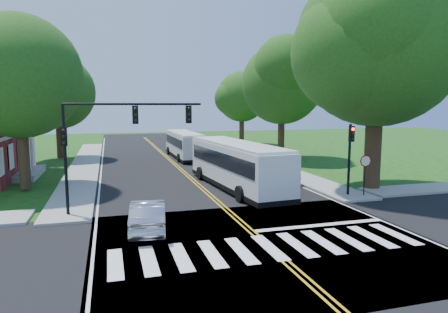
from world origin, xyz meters
name	(u,v)px	position (x,y,z in m)	size (l,w,h in m)	color
ground	(265,243)	(0.00, 0.00, 0.00)	(140.00, 140.00, 0.00)	#114310
road	(185,173)	(0.00, 18.00, 0.01)	(14.00, 96.00, 0.01)	black
cross_road	(265,243)	(0.00, 0.00, 0.01)	(60.00, 12.00, 0.01)	black
center_line	(177,166)	(0.00, 22.00, 0.01)	(0.36, 70.00, 0.01)	gold
edge_line_w	(101,169)	(-6.80, 22.00, 0.01)	(0.12, 70.00, 0.01)	silver
edge_line_e	(245,163)	(6.80, 22.00, 0.01)	(0.12, 70.00, 0.01)	silver
crosswalk	(269,247)	(0.00, -0.50, 0.02)	(12.60, 3.00, 0.01)	silver
stop_bar	(320,225)	(3.50, 1.60, 0.02)	(6.60, 0.40, 0.01)	silver
sidewalk_nw	(85,164)	(-8.30, 25.00, 0.07)	(2.60, 40.00, 0.15)	gray
sidewalk_ne	(249,158)	(8.30, 25.00, 0.07)	(2.60, 40.00, 0.15)	gray
tree_ne_big	(378,44)	(11.00, 8.00, 9.62)	(10.80, 10.80, 14.91)	#312413
tree_west_near	(19,77)	(-11.50, 14.00, 7.53)	(8.00, 8.00, 11.40)	#312413
tree_west_far	(57,92)	(-11.00, 30.00, 7.00)	(7.60, 7.60, 10.67)	#312413
tree_east_mid	(282,84)	(11.50, 24.00, 7.86)	(8.40, 8.40, 11.93)	#312413
tree_east_far	(242,97)	(12.50, 40.00, 6.86)	(7.20, 7.20, 10.34)	#312413
signal_nw	(113,131)	(-5.86, 6.43, 4.38)	(7.15, 0.46, 5.66)	black
signal_ne	(350,150)	(8.20, 6.44, 2.96)	(0.30, 0.46, 4.40)	black
stop_sign	(365,165)	(9.00, 5.98, 2.03)	(0.76, 0.08, 2.53)	black
bus_lead	(236,164)	(2.26, 10.82, 1.68)	(3.74, 12.41, 3.16)	silver
bus_follow	(184,144)	(1.77, 27.77, 1.48)	(2.71, 10.81, 2.78)	silver
hatchback	(148,215)	(-4.47, 3.06, 0.73)	(1.52, 4.35, 1.43)	#A8ABAF
suv	(274,175)	(5.52, 11.93, 0.61)	(1.99, 4.33, 1.20)	silver
dark_sedan	(249,164)	(5.56, 17.44, 0.61)	(1.69, 4.16, 1.21)	black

